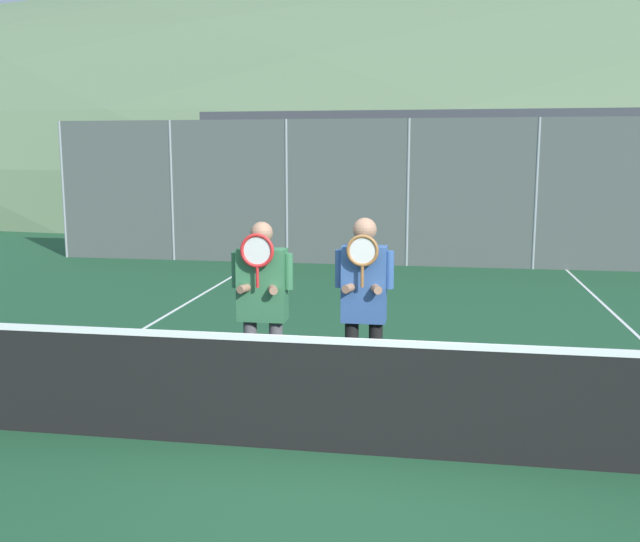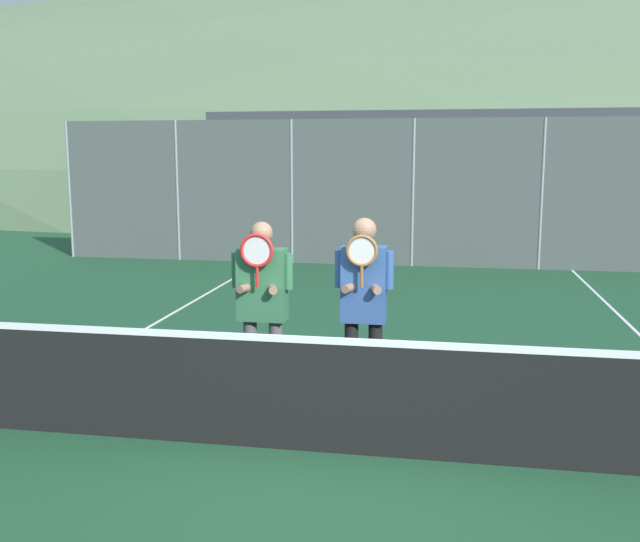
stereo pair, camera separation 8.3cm
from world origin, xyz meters
name	(u,v)px [view 1 (the left image)]	position (x,y,z in m)	size (l,w,h in m)	color
ground_plane	(348,454)	(0.00, 0.00, 0.00)	(120.00, 120.00, 0.00)	#1E4C2D
hill_distant	(432,184)	(0.00, 54.10, 0.00)	(143.15, 79.53, 27.83)	#5B7551
clubhouse_building	(477,174)	(1.80, 17.14, 1.83)	(15.86, 5.50, 3.61)	beige
fence_back	(408,193)	(0.00, 10.08, 1.59)	(16.16, 0.06, 3.18)	gray
tennis_net	(348,395)	(0.00, 0.00, 0.50)	(9.10, 0.09, 1.08)	gray
court_line_left_sideline	(121,342)	(-3.38, 3.00, 0.00)	(0.05, 16.00, 0.01)	white
player_leftmost	(262,299)	(-0.94, 0.93, 1.08)	(0.59, 0.34, 1.81)	#56565B
player_center_left	(364,300)	(0.02, 0.94, 1.10)	(0.54, 0.34, 1.86)	black
car_far_left	(236,211)	(-4.66, 12.88, 0.91)	(4.30, 2.04, 1.79)	maroon
car_left_of_center	(425,215)	(0.33, 13.03, 0.87)	(4.17, 1.92, 1.70)	navy
car_center	(640,215)	(5.57, 13.15, 0.93)	(4.79, 2.01, 1.83)	silver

